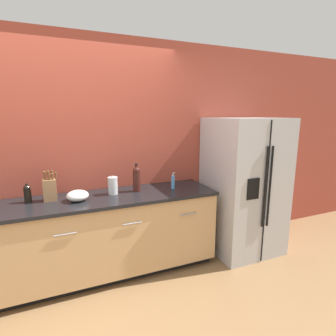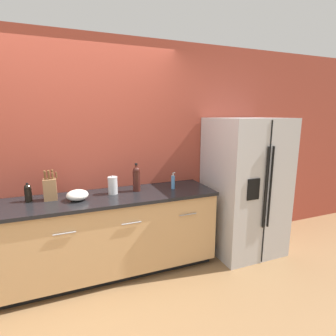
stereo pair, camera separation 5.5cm
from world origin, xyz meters
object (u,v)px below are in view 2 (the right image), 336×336
at_px(wine_bottle, 137,178).
at_px(mixing_bowl, 77,195).
at_px(knife_block, 50,189).
at_px(refrigerator, 244,186).
at_px(soap_dispenser, 173,182).
at_px(oil_bottle, 28,192).
at_px(steel_canister, 113,185).

relative_size(wine_bottle, mixing_bowl, 1.48).
bearing_deg(knife_block, refrigerator, -4.15).
xyz_separation_m(refrigerator, soap_dispenser, (-0.95, 0.08, 0.13)).
distance_m(refrigerator, wine_bottle, 1.39).
relative_size(oil_bottle, steel_canister, 0.93).
xyz_separation_m(knife_block, oil_bottle, (-0.20, 0.03, -0.03)).
distance_m(knife_block, wine_bottle, 0.89).
xyz_separation_m(knife_block, soap_dispenser, (1.31, -0.08, -0.04)).
xyz_separation_m(refrigerator, steel_canister, (-1.64, 0.14, 0.14)).
height_order(oil_bottle, mixing_bowl, oil_bottle).
bearing_deg(steel_canister, refrigerator, -4.92).
bearing_deg(oil_bottle, steel_canister, -3.41).
relative_size(refrigerator, soap_dispenser, 8.80).
bearing_deg(wine_bottle, oil_bottle, 177.86).
xyz_separation_m(refrigerator, oil_bottle, (-2.46, 0.19, 0.14)).
bearing_deg(wine_bottle, soap_dispenser, -9.57).
bearing_deg(soap_dispenser, oil_bottle, 175.80).
distance_m(soap_dispenser, steel_canister, 0.69).
relative_size(refrigerator, steel_canister, 8.33).
xyz_separation_m(wine_bottle, mixing_bowl, (-0.64, -0.09, -0.09)).
bearing_deg(knife_block, mixing_bowl, -23.37).
bearing_deg(soap_dispenser, wine_bottle, 170.43).
bearing_deg(mixing_bowl, oil_bottle, 163.49).
height_order(wine_bottle, steel_canister, wine_bottle).
xyz_separation_m(refrigerator, wine_bottle, (-1.37, 0.15, 0.19)).
height_order(refrigerator, knife_block, refrigerator).
height_order(wine_bottle, oil_bottle, wine_bottle).
bearing_deg(steel_canister, knife_block, 177.88).
xyz_separation_m(knife_block, steel_canister, (0.62, -0.02, -0.02)).
distance_m(oil_bottle, mixing_bowl, 0.48).
relative_size(knife_block, soap_dispenser, 1.61).
bearing_deg(refrigerator, knife_block, 175.85).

